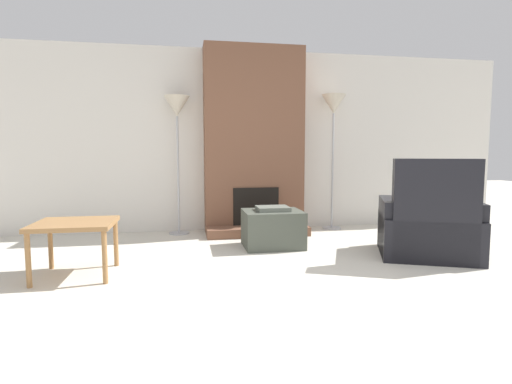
# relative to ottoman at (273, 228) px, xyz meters

# --- Properties ---
(ground_plane) EXTENTS (24.00, 24.00, 0.00)m
(ground_plane) POSITION_rel_ottoman_xyz_m (-0.06, -2.00, -0.23)
(ground_plane) COLOR beige
(wall_back) EXTENTS (7.89, 0.06, 2.60)m
(wall_back) POSITION_rel_ottoman_xyz_m (-0.06, 1.24, 1.07)
(wall_back) COLOR silver
(wall_back) RESTS_ON ground_plane
(fireplace) EXTENTS (1.40, 0.72, 2.60)m
(fireplace) POSITION_rel_ottoman_xyz_m (-0.06, 1.00, 1.02)
(fireplace) COLOR brown
(fireplace) RESTS_ON ground_plane
(ottoman) EXTENTS (0.69, 0.58, 0.49)m
(ottoman) POSITION_rel_ottoman_xyz_m (0.00, 0.00, 0.00)
(ottoman) COLOR #474C42
(ottoman) RESTS_ON ground_plane
(armchair) EXTENTS (1.24, 1.18, 1.07)m
(armchair) POSITION_rel_ottoman_xyz_m (1.55, -0.77, 0.09)
(armchair) COLOR black
(armchair) RESTS_ON ground_plane
(side_table) EXTENTS (0.69, 0.64, 0.50)m
(side_table) POSITION_rel_ottoman_xyz_m (-2.01, -0.81, 0.21)
(side_table) COLOR #9E7042
(side_table) RESTS_ON ground_plane
(floor_lamp_left) EXTENTS (0.35, 0.35, 1.89)m
(floor_lamp_left) POSITION_rel_ottoman_xyz_m (-1.12, 1.00, 1.42)
(floor_lamp_left) COLOR #ADADB2
(floor_lamp_left) RESTS_ON ground_plane
(floor_lamp_right) EXTENTS (0.35, 0.35, 1.97)m
(floor_lamp_right) POSITION_rel_ottoman_xyz_m (1.12, 1.00, 1.49)
(floor_lamp_right) COLOR #ADADB2
(floor_lamp_right) RESTS_ON ground_plane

